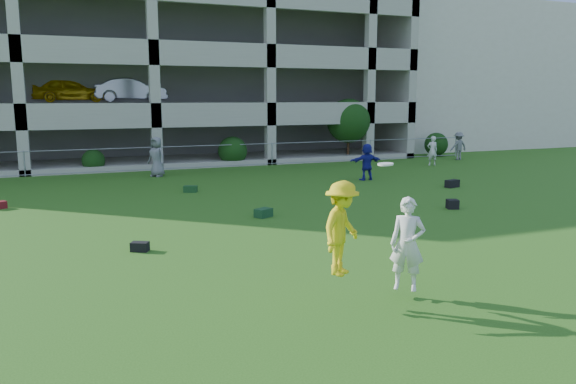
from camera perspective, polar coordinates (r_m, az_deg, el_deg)
name	(u,v)px	position (r m, az deg, el deg)	size (l,w,h in m)	color
ground	(325,293)	(10.59, 3.83, -10.20)	(100.00, 100.00, 0.00)	#235114
stucco_building	(436,79)	(46.00, 14.81, 11.07)	(16.00, 14.00, 10.00)	beige
bystander_c	(157,157)	(26.26, -13.21, 3.50)	(0.88, 0.57, 1.81)	slate
bystander_d	(367,162)	(24.71, 8.01, 3.05)	(1.48, 0.47, 1.60)	navy
bystander_e	(432,151)	(30.78, 14.45, 4.08)	(0.57, 0.37, 1.55)	silver
bystander_f	(458,146)	(33.89, 16.93, 4.49)	(1.03, 0.59, 1.60)	slate
bag_black_b	(140,247)	(13.72, -14.81, -5.38)	(0.40, 0.25, 0.22)	black
bag_green_c	(263,213)	(16.99, -2.51, -2.12)	(0.50, 0.35, 0.26)	#13341F
crate_d	(452,204)	(19.00, 16.37, -1.19)	(0.35, 0.35, 0.30)	black
bag_black_e	(452,184)	(23.51, 16.34, 0.83)	(0.60, 0.30, 0.30)	black
bag_green_g	(190,189)	(21.71, -9.88, 0.31)	(0.50, 0.30, 0.25)	#153C1F
frisbee_contest	(361,233)	(9.78, 7.45, -4.13)	(2.23, 1.12, 2.31)	yellow
parking_garage	(132,57)	(36.99, -15.59, 13.04)	(30.00, 14.00, 12.00)	#9E998C
fence	(158,158)	(28.45, -13.06, 3.37)	(36.06, 0.06, 1.20)	gray
shrub_row	(243,137)	(30.09, -4.64, 5.64)	(34.38, 2.52, 3.50)	#163D11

